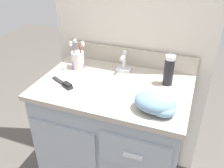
{
  "coord_description": "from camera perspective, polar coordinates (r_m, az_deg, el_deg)",
  "views": [
    {
      "loc": [
        0.42,
        -1.16,
        1.55
      ],
      "look_at": [
        0.0,
        -0.03,
        0.84
      ],
      "focal_mm": 40.0,
      "sensor_mm": 36.0,
      "label": 1
    }
  ],
  "objects": [
    {
      "name": "toothbrush_cup",
      "position": [
        1.61,
        -7.84,
        5.59
      ],
      "size": [
        0.09,
        0.09,
        0.19
      ],
      "color": "silver",
      "rests_on": "vanity"
    },
    {
      "name": "hairbrush",
      "position": [
        1.44,
        -10.79,
        0.02
      ],
      "size": [
        0.17,
        0.1,
        0.03
      ],
      "rotation": [
        0.0,
        0.0,
        -0.46
      ],
      "color": "#232328",
      "rests_on": "vanity"
    },
    {
      "name": "wall_back",
      "position": [
        1.62,
        4.76,
        14.27
      ],
      "size": [
        1.05,
        0.08,
        2.2
      ],
      "primitive_type": "cube",
      "color": "beige",
      "rests_on": "ground_plane"
    },
    {
      "name": "hand_towel",
      "position": [
        1.22,
        10.22,
        -4.35
      ],
      "size": [
        0.21,
        0.16,
        0.1
      ],
      "color": "#6B8EA8",
      "rests_on": "vanity"
    },
    {
      "name": "vanity",
      "position": [
        1.67,
        0.27,
        -11.91
      ],
      "size": [
        0.87,
        0.6,
        0.82
      ],
      "color": "#9EA8B2",
      "rests_on": "ground_plane"
    },
    {
      "name": "sink_faucet",
      "position": [
        1.56,
        2.7,
        4.56
      ],
      "size": [
        0.09,
        0.09,
        0.14
      ],
      "color": "silver",
      "rests_on": "vanity"
    },
    {
      "name": "shaving_cream_can",
      "position": [
        1.43,
        12.87,
        3.04
      ],
      "size": [
        0.06,
        0.06,
        0.18
      ],
      "color": "black",
      "rests_on": "vanity"
    },
    {
      "name": "backsplash",
      "position": [
        1.65,
        3.85,
        6.26
      ],
      "size": [
        0.87,
        0.02,
        0.11
      ],
      "color": "#B2A899",
      "rests_on": "vanity"
    }
  ]
}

